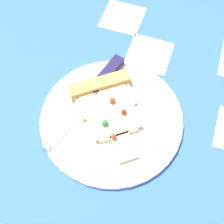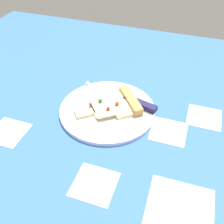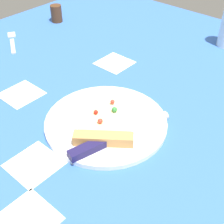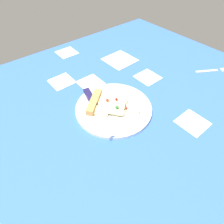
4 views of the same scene
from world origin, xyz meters
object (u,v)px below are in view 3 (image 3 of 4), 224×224
at_px(pizza_slice, 105,125).
at_px(knife, 112,138).
at_px(pepper_shaker, 56,13).
at_px(fork, 12,41).
at_px(plate, 106,122).

bearing_deg(pizza_slice, knife, -65.82).
height_order(knife, pepper_shaker, pepper_shaker).
bearing_deg(fork, plate, -69.87).
distance_m(pizza_slice, fork, 0.53).
bearing_deg(fork, knife, -72.70).
relative_size(plate, pepper_shaker, 4.52).
bearing_deg(plate, knife, 52.86).
xyz_separation_m(knife, fork, (-0.14, -0.55, -0.01)).
bearing_deg(knife, pepper_shaker, 163.91).
relative_size(pizza_slice, fork, 1.32).
bearing_deg(knife, fork, -179.15).
xyz_separation_m(pepper_shaker, fork, (0.20, 0.02, -0.03)).
relative_size(pizza_slice, knife, 0.78).
xyz_separation_m(plate, knife, (0.04, 0.05, 0.01)).
height_order(knife, fork, knife).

